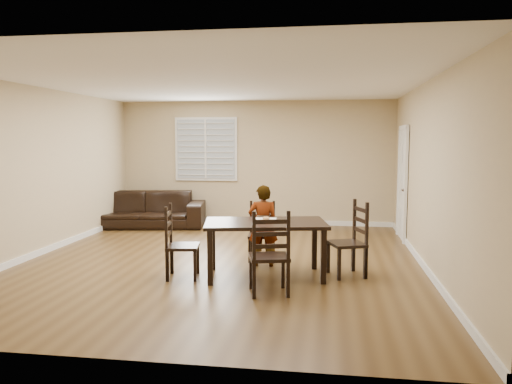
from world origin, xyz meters
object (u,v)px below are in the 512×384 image
at_px(dining_table, 265,228).
at_px(chair_right, 355,242).
at_px(sofa, 143,209).
at_px(chair_near, 262,233).
at_px(chair_left, 174,245).
at_px(chair_far, 270,258).
at_px(donut, 266,218).
at_px(child, 263,226).

relative_size(dining_table, chair_right, 1.70).
bearing_deg(sofa, chair_near, -49.43).
height_order(chair_left, sofa, chair_left).
height_order(chair_far, chair_right, chair_far).
height_order(dining_table, chair_right, chair_right).
bearing_deg(chair_right, chair_near, -139.40).
bearing_deg(chair_near, chair_right, -32.88).
distance_m(chair_far, chair_right, 1.51).
bearing_deg(chair_left, donut, -80.50).
bearing_deg(child, chair_right, 160.64).
bearing_deg(chair_far, child, -93.43).
height_order(chair_near, chair_far, chair_far).
relative_size(dining_table, chair_left, 1.77).
relative_size(chair_near, child, 0.76).
distance_m(dining_table, chair_right, 1.25).
bearing_deg(chair_far, chair_right, -147.94).
height_order(chair_far, donut, chair_far).
height_order(child, sofa, child).
bearing_deg(chair_right, chair_left, -99.77).
relative_size(chair_right, sofa, 0.40).
distance_m(child, donut, 0.44).
height_order(child, donut, child).
bearing_deg(chair_near, chair_left, -134.46).
xyz_separation_m(dining_table, donut, (-0.01, 0.18, 0.11)).
distance_m(chair_far, child, 1.46).
height_order(chair_near, chair_right, chair_right).
bearing_deg(chair_near, dining_table, -84.38).
relative_size(chair_far, chair_right, 1.00).
bearing_deg(child, sofa, -50.13).
height_order(dining_table, chair_left, chair_left).
relative_size(chair_far, child, 0.86).
xyz_separation_m(chair_left, donut, (1.20, 0.41, 0.33)).
bearing_deg(dining_table, sofa, 120.59).
distance_m(dining_table, chair_far, 0.89).
bearing_deg(child, chair_near, -86.42).
xyz_separation_m(dining_table, chair_left, (-1.21, -0.23, -0.22)).
bearing_deg(sofa, chair_right, -45.85).
distance_m(chair_right, sofa, 5.39).
xyz_separation_m(chair_left, chair_right, (2.42, 0.48, 0.02)).
distance_m(chair_near, child, 0.47).
bearing_deg(dining_table, chair_left, 179.87).
height_order(chair_far, child, child).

